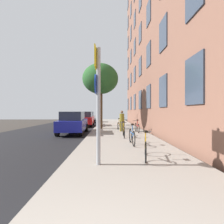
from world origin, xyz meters
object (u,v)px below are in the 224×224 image
object	(u,v)px
car_1	(85,119)
car_2	(88,117)
sign_post	(98,95)
bicycle_5	(124,123)
tree_near	(100,79)
bicycle_2	(124,131)
bicycle_0	(145,147)
pedestrian_0	(122,119)
car_0	(73,122)
bicycle_4	(119,125)
bicycle_3	(137,127)
bicycle_1	(132,136)
traffic_light	(100,101)

from	to	relation	value
car_1	car_2	world-z (taller)	same
sign_post	bicycle_5	xyz separation A→B (m)	(1.84, 12.63, -1.61)
tree_near	car_1	size ratio (longest dim) A/B	1.31
sign_post	bicycle_2	distance (m)	5.80
bicycle_0	car_1	world-z (taller)	car_1
tree_near	car_1	distance (m)	5.68
sign_post	car_2	world-z (taller)	sign_post
pedestrian_0	car_1	xyz separation A→B (m)	(-3.67, 6.05, -0.18)
bicycle_0	car_1	bearing A→B (deg)	105.63
bicycle_0	pedestrian_0	world-z (taller)	pedestrian_0
bicycle_2	car_0	distance (m)	4.23
bicycle_4	pedestrian_0	size ratio (longest dim) A/B	1.06
bicycle_3	bicycle_0	bearing A→B (deg)	-97.16
bicycle_1	pedestrian_0	bearing A→B (deg)	90.64
traffic_light	car_0	distance (m)	6.73
car_0	traffic_light	bearing A→B (deg)	74.98
bicycle_2	car_0	xyz separation A→B (m)	(-3.49, 2.37, 0.36)
traffic_light	bicycle_2	distance (m)	9.08
tree_near	car_1	xyz separation A→B (m)	(-1.92, 3.91, -3.64)
tree_near	bicycle_0	bearing A→B (deg)	-78.93
car_0	car_2	world-z (taller)	same
traffic_light	bicycle_2	size ratio (longest dim) A/B	2.29
sign_post	car_1	size ratio (longest dim) A/B	0.76
bicycle_4	bicycle_5	xyz separation A→B (m)	(0.59, 2.40, -0.00)
bicycle_2	bicycle_4	world-z (taller)	bicycle_4
tree_near	car_0	bearing A→B (deg)	-124.74
bicycle_0	bicycle_3	distance (m)	7.26
sign_post	bicycle_1	distance (m)	3.70
bicycle_2	car_2	size ratio (longest dim) A/B	0.41
bicycle_0	bicycle_4	size ratio (longest dim) A/B	0.99
bicycle_0	bicycle_3	xyz separation A→B (m)	(0.90, 7.20, 0.01)
bicycle_2	bicycle_1	bearing A→B (deg)	-85.95
sign_post	bicycle_4	bearing A→B (deg)	83.06
traffic_light	bicycle_3	distance (m)	7.26
sign_post	bicycle_2	size ratio (longest dim) A/B	1.96
car_0	car_2	size ratio (longest dim) A/B	1.07
bicycle_5	bicycle_0	bearing A→B (deg)	-91.56
bicycle_1	bicycle_2	xyz separation A→B (m)	(-0.17, 2.40, -0.01)
car_2	tree_near	bearing A→B (deg)	-77.75
car_1	bicycle_1	bearing A→B (deg)	-71.82
pedestrian_0	car_1	world-z (taller)	pedestrian_0
sign_post	pedestrian_0	world-z (taller)	sign_post
traffic_light	car_2	distance (m)	7.30
bicycle_4	pedestrian_0	world-z (taller)	pedestrian_0
bicycle_2	pedestrian_0	xyz separation A→B (m)	(0.11, 2.91, 0.54)
bicycle_2	bicycle_0	bearing A→B (deg)	-86.53
traffic_light	bicycle_3	xyz separation A→B (m)	(3.01, -6.20, -2.31)
tree_near	car_0	distance (m)	4.88
traffic_light	bicycle_4	xyz separation A→B (m)	(1.84, -3.80, -2.30)
tree_near	bicycle_5	bearing A→B (deg)	43.80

